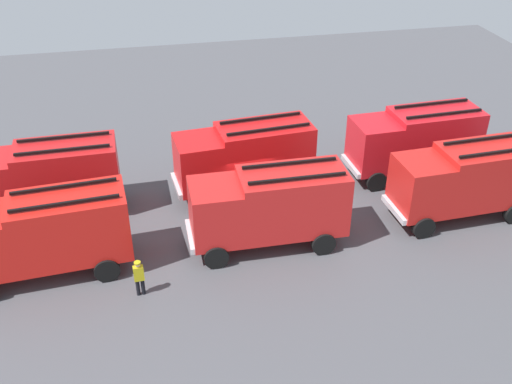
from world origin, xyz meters
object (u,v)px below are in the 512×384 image
object	(u,v)px
firefighter_0	(231,150)
fire_truck_4	(269,205)
fire_truck_1	(245,155)
fire_truck_2	(46,176)
firefighter_2	(139,276)
fire_truck_5	(45,232)
traffic_cone_0	(322,184)
fire_truck_3	(466,178)
fire_truck_0	(415,139)

from	to	relation	value
firefighter_0	fire_truck_4	bearing A→B (deg)	112.00
fire_truck_1	fire_truck_2	world-z (taller)	same
firefighter_0	firefighter_2	distance (m)	11.58
fire_truck_1	fire_truck_5	xyz separation A→B (m)	(9.50, 4.91, 0.00)
fire_truck_5	firefighter_0	world-z (taller)	fire_truck_5
fire_truck_4	traffic_cone_0	distance (m)	6.04
fire_truck_3	firefighter_0	world-z (taller)	fire_truck_3
firefighter_0	firefighter_2	size ratio (longest dim) A/B	0.98
fire_truck_2	traffic_cone_0	xyz separation A→B (m)	(-13.93, 0.53, -1.85)
fire_truck_0	fire_truck_4	bearing A→B (deg)	25.06
fire_truck_2	fire_truck_0	bearing A→B (deg)	179.06
fire_truck_0	fire_truck_1	distance (m)	9.43
fire_truck_1	fire_truck_0	bearing A→B (deg)	174.76
firefighter_0	firefighter_2	world-z (taller)	firefighter_2
fire_truck_0	firefighter_0	xyz separation A→B (m)	(9.68, -3.04, -1.23)
traffic_cone_0	fire_truck_5	bearing A→B (deg)	17.54
fire_truck_0	fire_truck_3	size ratio (longest dim) A/B	1.00
fire_truck_2	firefighter_2	size ratio (longest dim) A/B	4.28
fire_truck_4	fire_truck_5	size ratio (longest dim) A/B	0.98
fire_truck_1	fire_truck_3	world-z (taller)	same
firefighter_0	fire_truck_0	bearing A→B (deg)	-178.57
fire_truck_3	fire_truck_5	bearing A→B (deg)	-1.43
fire_truck_0	traffic_cone_0	distance (m)	5.69
fire_truck_0	fire_truck_1	xyz separation A→B (m)	(9.43, -0.05, 0.00)
fire_truck_3	traffic_cone_0	distance (m)	7.33
fire_truck_2	firefighter_0	distance (m)	10.15
fire_truck_3	firefighter_0	distance (m)	12.76
fire_truck_3	fire_truck_5	xyz separation A→B (m)	(19.51, 0.40, 0.00)
fire_truck_5	traffic_cone_0	distance (m)	14.37
firefighter_2	firefighter_0	bearing A→B (deg)	148.08
fire_truck_3	traffic_cone_0	world-z (taller)	fire_truck_3
fire_truck_3	fire_truck_5	world-z (taller)	same
fire_truck_4	firefighter_0	xyz separation A→B (m)	(0.43, -7.83, -1.23)
fire_truck_4	fire_truck_5	distance (m)	9.68
fire_truck_0	traffic_cone_0	bearing A→B (deg)	3.72
fire_truck_0	fire_truck_2	world-z (taller)	same
fire_truck_2	firefighter_0	bearing A→B (deg)	-163.30
fire_truck_3	firefighter_0	xyz separation A→B (m)	(10.26, -7.49, -1.23)
fire_truck_3	fire_truck_5	distance (m)	19.51
fire_truck_2	fire_truck_4	size ratio (longest dim) A/B	1.00
fire_truck_4	firefighter_2	size ratio (longest dim) A/B	4.26
fire_truck_2	fire_truck_5	world-z (taller)	same
fire_truck_0	fire_truck_2	distance (m)	19.28
fire_truck_2	firefighter_2	world-z (taller)	fire_truck_2
fire_truck_1	fire_truck_2	xyz separation A→B (m)	(9.85, 0.08, 0.00)
fire_truck_3	firefighter_2	xyz separation A→B (m)	(15.84, 2.66, -1.21)
firefighter_2	traffic_cone_0	world-z (taller)	firefighter_2
traffic_cone_0	fire_truck_0	bearing A→B (deg)	-173.96
fire_truck_0	fire_truck_3	bearing A→B (deg)	95.10
fire_truck_3	fire_truck_1	bearing A→B (deg)	-26.86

